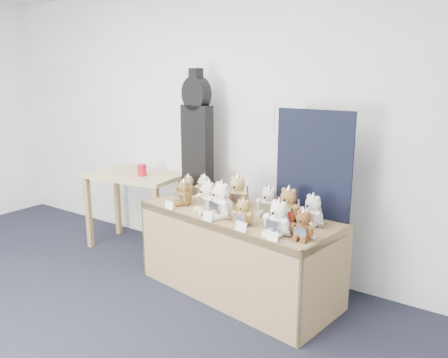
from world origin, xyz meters
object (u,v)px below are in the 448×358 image
Objects in this scene: teddy_front_centre at (221,201)px; teddy_back_right at (288,206)px; teddy_front_right at (243,213)px; teddy_front_end at (303,226)px; side_table at (134,186)px; teddy_front_far_right at (278,219)px; teddy_back_centre_right at (269,202)px; guitar_case at (197,133)px; teddy_back_left at (204,189)px; teddy_back_far_left at (188,187)px; teddy_front_far_left at (183,194)px; red_cup at (142,170)px; teddy_back_end at (312,212)px; teddy_front_left at (208,198)px; teddy_back_centre_left at (237,193)px; display_table at (233,232)px.

teddy_back_right is (0.47, 0.23, -0.01)m from teddy_front_centre.
teddy_front_end is (0.50, -0.02, 0.00)m from teddy_front_right.
side_table is 2.03m from teddy_front_far_right.
teddy_front_centre is 1.23× the size of teddy_back_centre_right.
guitar_case is at bearing 166.02° from teddy_back_right.
teddy_back_right reaches higher than teddy_back_centre_right.
teddy_back_left is (0.99, -0.08, 0.13)m from side_table.
teddy_front_right is 0.93m from teddy_back_far_left.
teddy_front_far_left is 0.83× the size of teddy_back_right.
red_cup is 0.53× the size of teddy_back_far_left.
teddy_back_end is at bearing 36.46° from teddy_front_centre.
red_cup is at bearing -179.39° from teddy_front_centre.
teddy_front_left reaches higher than teddy_back_end.
teddy_front_centre is at bearing -90.09° from teddy_back_centre_left.
teddy_back_right is at bearing -5.23° from red_cup.
guitar_case is 1.23m from teddy_back_right.
teddy_back_left is (-0.42, 0.32, -0.03)m from teddy_front_centre.
teddy_back_right is (-0.09, 0.32, 0.00)m from teddy_front_far_right.
teddy_back_left is 0.36m from teddy_back_centre_left.
teddy_front_end is (2.01, -0.46, -0.07)m from red_cup.
teddy_front_left is at bearing -153.77° from teddy_back_end.
teddy_front_end is at bearing 16.76° from teddy_front_far_left.
teddy_front_end is 0.89m from teddy_back_centre_left.
teddy_front_centre is 0.52m from teddy_back_left.
display_table is 5.97× the size of teddy_back_right.
red_cup is 0.67m from teddy_back_far_left.
teddy_front_centre reaches higher than red_cup.
teddy_back_centre_left is (0.36, 0.01, 0.02)m from teddy_back_left.
red_cup is 0.84m from teddy_front_far_left.
teddy_front_right is 0.32m from teddy_front_far_right.
teddy_back_right is at bearing 32.67° from teddy_front_far_left.
teddy_back_left is 1.15× the size of teddy_back_far_left.
guitar_case reaches higher than teddy_front_end.
teddy_front_centre is at bearing 12.84° from teddy_front_far_left.
teddy_back_right is at bearing -166.24° from teddy_back_end.
teddy_back_centre_right is 0.98× the size of teddy_back_end.
red_cup is at bearing -173.58° from teddy_front_left.
teddy_back_right is 0.20m from teddy_back_end.
side_table is 2.09m from teddy_back_end.
teddy_front_left is at bearing 179.70° from teddy_front_centre.
teddy_back_centre_left is at bearing 173.18° from teddy_back_centre_right.
teddy_front_far_right is (0.53, -0.21, 0.27)m from display_table.
teddy_back_centre_left reaches higher than teddy_front_end.
teddy_back_end reaches higher than teddy_back_centre_right.
teddy_back_left is 0.98× the size of teddy_back_centre_right.
teddy_back_left is 0.87× the size of teddy_back_right.
teddy_front_far_right is at bearing -75.18° from teddy_back_right.
teddy_back_centre_left reaches higher than teddy_back_far_left.
teddy_front_far_right is 1.24m from teddy_back_far_left.
side_table is at bearing 178.23° from teddy_back_centre_right.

